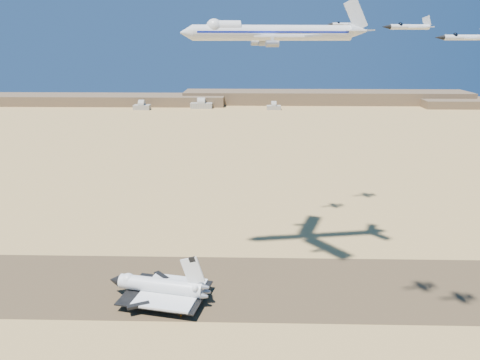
{
  "coord_description": "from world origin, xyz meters",
  "views": [
    {
      "loc": [
        10.13,
        -165.37,
        94.78
      ],
      "look_at": [
        5.72,
        8.0,
        41.71
      ],
      "focal_mm": 35.0,
      "sensor_mm": 36.0,
      "label": 1
    }
  ],
  "objects_px": {
    "crew_a": "(179,312)",
    "carrier_747": "(268,33)",
    "chase_jet_d": "(303,36)",
    "crew_b": "(181,316)",
    "chase_jet_a": "(409,27)",
    "crew_c": "(181,306)",
    "chase_jet_b": "(464,37)",
    "shuttle": "(160,287)",
    "chase_jet_e": "(344,24)"
  },
  "relations": [
    {
      "from": "crew_c",
      "to": "chase_jet_d",
      "type": "distance_m",
      "value": 132.47
    },
    {
      "from": "carrier_747",
      "to": "chase_jet_b",
      "type": "relative_size",
      "value": 4.79
    },
    {
      "from": "chase_jet_b",
      "to": "carrier_747",
      "type": "bearing_deg",
      "value": 122.3
    },
    {
      "from": "carrier_747",
      "to": "chase_jet_e",
      "type": "xyz_separation_m",
      "value": [
        39.72,
        62.34,
        4.58
      ]
    },
    {
      "from": "chase_jet_b",
      "to": "crew_a",
      "type": "bearing_deg",
      "value": 158.84
    },
    {
      "from": "crew_a",
      "to": "chase_jet_b",
      "type": "distance_m",
      "value": 124.7
    },
    {
      "from": "shuttle",
      "to": "carrier_747",
      "type": "distance_m",
      "value": 103.48
    },
    {
      "from": "carrier_747",
      "to": "chase_jet_e",
      "type": "height_order",
      "value": "carrier_747"
    },
    {
      "from": "crew_a",
      "to": "crew_b",
      "type": "distance_m",
      "value": 2.44
    },
    {
      "from": "chase_jet_a",
      "to": "chase_jet_e",
      "type": "relative_size",
      "value": 0.92
    },
    {
      "from": "crew_c",
      "to": "chase_jet_e",
      "type": "bearing_deg",
      "value": -63.88
    },
    {
      "from": "shuttle",
      "to": "chase_jet_d",
      "type": "relative_size",
      "value": 2.7
    },
    {
      "from": "chase_jet_e",
      "to": "chase_jet_a",
      "type": "bearing_deg",
      "value": -103.92
    },
    {
      "from": "crew_a",
      "to": "chase_jet_b",
      "type": "height_order",
      "value": "chase_jet_b"
    },
    {
      "from": "chase_jet_d",
      "to": "chase_jet_a",
      "type": "bearing_deg",
      "value": -94.71
    },
    {
      "from": "crew_c",
      "to": "chase_jet_a",
      "type": "distance_m",
      "value": 118.75
    },
    {
      "from": "carrier_747",
      "to": "chase_jet_d",
      "type": "height_order",
      "value": "carrier_747"
    },
    {
      "from": "shuttle",
      "to": "crew_b",
      "type": "bearing_deg",
      "value": -39.88
    },
    {
      "from": "carrier_747",
      "to": "crew_c",
      "type": "height_order",
      "value": "carrier_747"
    },
    {
      "from": "chase_jet_a",
      "to": "chase_jet_d",
      "type": "bearing_deg",
      "value": 86.05
    },
    {
      "from": "crew_c",
      "to": "chase_jet_a",
      "type": "relative_size",
      "value": 0.13
    },
    {
      "from": "crew_b",
      "to": "crew_c",
      "type": "height_order",
      "value": "crew_c"
    },
    {
      "from": "carrier_747",
      "to": "chase_jet_a",
      "type": "relative_size",
      "value": 4.92
    },
    {
      "from": "shuttle",
      "to": "crew_c",
      "type": "bearing_deg",
      "value": -23.01
    },
    {
      "from": "crew_b",
      "to": "chase_jet_a",
      "type": "distance_m",
      "value": 117.7
    },
    {
      "from": "crew_a",
      "to": "chase_jet_d",
      "type": "height_order",
      "value": "chase_jet_d"
    },
    {
      "from": "chase_jet_b",
      "to": "chase_jet_d",
      "type": "relative_size",
      "value": 1.02
    },
    {
      "from": "crew_a",
      "to": "carrier_747",
      "type": "bearing_deg",
      "value": -19.69
    },
    {
      "from": "chase_jet_b",
      "to": "chase_jet_d",
      "type": "xyz_separation_m",
      "value": [
        -31.07,
        100.4,
        0.72
      ]
    },
    {
      "from": "shuttle",
      "to": "chase_jet_e",
      "type": "distance_m",
      "value": 154.19
    },
    {
      "from": "crew_c",
      "to": "carrier_747",
      "type": "bearing_deg",
      "value": -69.59
    },
    {
      "from": "chase_jet_b",
      "to": "crew_c",
      "type": "bearing_deg",
      "value": 156.19
    },
    {
      "from": "shuttle",
      "to": "crew_b",
      "type": "relative_size",
      "value": 24.05
    },
    {
      "from": "crew_b",
      "to": "crew_c",
      "type": "relative_size",
      "value": 0.86
    },
    {
      "from": "shuttle",
      "to": "crew_c",
      "type": "xyz_separation_m",
      "value": [
        8.42,
        -5.78,
        -4.22
      ]
    },
    {
      "from": "carrier_747",
      "to": "crew_b",
      "type": "height_order",
      "value": "carrier_747"
    },
    {
      "from": "carrier_747",
      "to": "chase_jet_a",
      "type": "distance_m",
      "value": 61.33
    },
    {
      "from": "crew_a",
      "to": "chase_jet_d",
      "type": "xyz_separation_m",
      "value": [
        49.17,
        82.79,
        94.53
      ]
    },
    {
      "from": "crew_a",
      "to": "chase_jet_b",
      "type": "relative_size",
      "value": 0.12
    },
    {
      "from": "crew_b",
      "to": "chase_jet_d",
      "type": "xyz_separation_m",
      "value": [
        47.97,
        84.91,
        94.6
      ]
    },
    {
      "from": "shuttle",
      "to": "crew_c",
      "type": "distance_m",
      "value": 11.05
    },
    {
      "from": "chase_jet_d",
      "to": "chase_jet_e",
      "type": "distance_m",
      "value": 28.89
    },
    {
      "from": "shuttle",
      "to": "chase_jet_e",
      "type": "height_order",
      "value": "chase_jet_e"
    },
    {
      "from": "crew_b",
      "to": "chase_jet_b",
      "type": "height_order",
      "value": "chase_jet_b"
    },
    {
      "from": "crew_c",
      "to": "chase_jet_b",
      "type": "distance_m",
      "value": 125.13
    },
    {
      "from": "shuttle",
      "to": "carrier_747",
      "type": "bearing_deg",
      "value": 47.69
    },
    {
      "from": "chase_jet_a",
      "to": "chase_jet_e",
      "type": "height_order",
      "value": "chase_jet_e"
    },
    {
      "from": "carrier_747",
      "to": "chase_jet_d",
      "type": "relative_size",
      "value": 4.9
    },
    {
      "from": "carrier_747",
      "to": "crew_a",
      "type": "bearing_deg",
      "value": -138.44
    },
    {
      "from": "shuttle",
      "to": "chase_jet_b",
      "type": "xyz_separation_m",
      "value": [
        88.47,
        -27.27,
        89.52
      ]
    }
  ]
}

